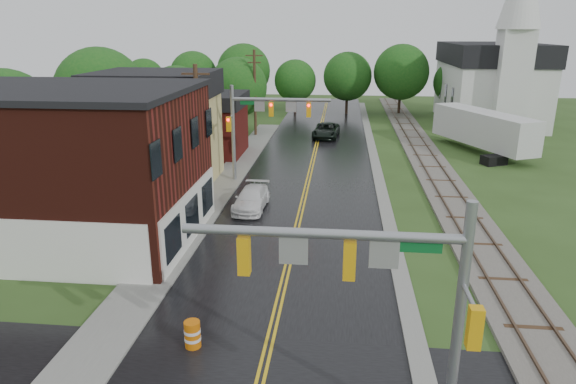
% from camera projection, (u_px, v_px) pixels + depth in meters
% --- Properties ---
extents(main_road, '(10.00, 90.00, 0.02)m').
position_uv_depth(main_road, '(310.00, 172.00, 41.57)').
color(main_road, black).
rests_on(main_road, ground).
extents(curb_right, '(0.80, 70.00, 0.12)m').
position_uv_depth(curb_right, '(374.00, 159.00, 45.76)').
color(curb_right, gray).
rests_on(curb_right, ground).
extents(sidewalk_left, '(2.40, 50.00, 0.12)m').
position_uv_depth(sidewalk_left, '(221.00, 188.00, 37.45)').
color(sidewalk_left, gray).
rests_on(sidewalk_left, ground).
extents(brick_building, '(14.30, 10.30, 8.30)m').
position_uv_depth(brick_building, '(60.00, 166.00, 27.34)').
color(brick_building, '#42150E').
rests_on(brick_building, ground).
extents(yellow_house, '(8.00, 7.00, 6.40)m').
position_uv_depth(yellow_house, '(159.00, 141.00, 37.90)').
color(yellow_house, tan).
rests_on(yellow_house, ground).
extents(darkred_building, '(7.00, 6.00, 4.40)m').
position_uv_depth(darkred_building, '(204.00, 131.00, 46.63)').
color(darkred_building, '#3F0F0C').
rests_on(darkred_building, ground).
extents(church, '(10.40, 18.40, 20.00)m').
position_uv_depth(church, '(493.00, 75.00, 60.26)').
color(church, silver).
rests_on(church, ground).
extents(railroad, '(3.20, 80.00, 0.30)m').
position_uv_depth(railroad, '(427.00, 159.00, 45.27)').
color(railroad, '#59544C').
rests_on(railroad, ground).
extents(traffic_signal_near, '(7.34, 0.30, 7.20)m').
position_uv_depth(traffic_signal_near, '(378.00, 280.00, 13.19)').
color(traffic_signal_near, gray).
rests_on(traffic_signal_near, ground).
extents(traffic_signal_far, '(7.34, 0.43, 7.20)m').
position_uv_depth(traffic_signal_far, '(261.00, 116.00, 37.55)').
color(traffic_signal_far, gray).
rests_on(traffic_signal_far, ground).
extents(utility_pole_b, '(1.80, 0.28, 9.00)m').
position_uv_depth(utility_pole_b, '(199.00, 132.00, 33.23)').
color(utility_pole_b, '#382616').
rests_on(utility_pole_b, ground).
extents(utility_pole_c, '(1.80, 0.28, 9.00)m').
position_uv_depth(utility_pole_c, '(255.00, 92.00, 54.06)').
color(utility_pole_c, '#382616').
rests_on(utility_pole_c, ground).
extents(tree_left_a, '(6.80, 6.80, 8.67)m').
position_uv_depth(tree_left_a, '(8.00, 122.00, 34.31)').
color(tree_left_a, black).
rests_on(tree_left_a, ground).
extents(tree_left_b, '(7.60, 7.60, 9.69)m').
position_uv_depth(tree_left_b, '(102.00, 95.00, 43.39)').
color(tree_left_b, black).
rests_on(tree_left_b, ground).
extents(tree_left_c, '(6.00, 6.00, 7.65)m').
position_uv_depth(tree_left_c, '(178.00, 98.00, 50.94)').
color(tree_left_c, black).
rests_on(tree_left_c, ground).
extents(tree_left_e, '(6.40, 6.40, 8.16)m').
position_uv_depth(tree_left_e, '(239.00, 88.00, 56.03)').
color(tree_left_e, black).
rests_on(tree_left_e, ground).
extents(suv_dark, '(2.96, 5.66, 1.52)m').
position_uv_depth(suv_dark, '(326.00, 131.00, 54.23)').
color(suv_dark, black).
rests_on(suv_dark, ground).
extents(pickup_white, '(2.02, 4.67, 1.34)m').
position_uv_depth(pickup_white, '(251.00, 199.00, 32.91)').
color(pickup_white, white).
rests_on(pickup_white, ground).
extents(semi_trailer, '(7.35, 12.10, 3.82)m').
position_uv_depth(semi_trailer, '(483.00, 129.00, 47.32)').
color(semi_trailer, black).
rests_on(semi_trailer, ground).
extents(construction_barrel, '(0.66, 0.66, 1.05)m').
position_uv_depth(construction_barrel, '(193.00, 334.00, 18.66)').
color(construction_barrel, '#CA6108').
rests_on(construction_barrel, ground).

